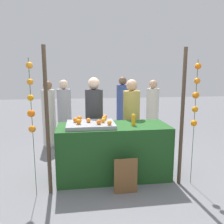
{
  "coord_description": "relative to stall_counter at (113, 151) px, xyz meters",
  "views": [
    {
      "loc": [
        -0.54,
        -3.66,
        1.78
      ],
      "look_at": [
        0.0,
        0.15,
        1.1
      ],
      "focal_mm": 36.33,
      "sensor_mm": 36.0,
      "label": 1
    }
  ],
  "objects": [
    {
      "name": "orange_8",
      "position": [
        -0.63,
        0.05,
        0.55
      ],
      "size": [
        0.08,
        0.08,
        0.08
      ],
      "primitive_type": "sphere",
      "color": "orange",
      "rests_on": "orange_tray"
    },
    {
      "name": "orange_7",
      "position": [
        -0.14,
        0.15,
        0.55
      ],
      "size": [
        0.07,
        0.07,
        0.07
      ],
      "primitive_type": "sphere",
      "color": "orange",
      "rests_on": "orange_tray"
    },
    {
      "name": "orange_3",
      "position": [
        -0.56,
        0.19,
        0.55
      ],
      "size": [
        0.08,
        0.08,
        0.08
      ],
      "primitive_type": "sphere",
      "color": "orange",
      "rests_on": "orange_tray"
    },
    {
      "name": "canopy_post_left",
      "position": [
        -1.01,
        -0.43,
        0.62
      ],
      "size": [
        0.06,
        0.06,
        2.14
      ],
      "primitive_type": "cylinder",
      "color": "#473828",
      "rests_on": "ground_plane"
    },
    {
      "name": "crowd_person_0",
      "position": [
        -0.92,
        1.73,
        0.3
      ],
      "size": [
        0.32,
        0.32,
        1.61
      ],
      "color": "#99999E",
      "rests_on": "ground_plane"
    },
    {
      "name": "garland_strand_left",
      "position": [
        -1.21,
        -0.48,
        0.92
      ],
      "size": [
        0.11,
        0.11,
        1.97
      ],
      "color": "#2D4C23",
      "rests_on": "ground_plane"
    },
    {
      "name": "orange_6",
      "position": [
        -0.17,
        -0.03,
        0.55
      ],
      "size": [
        0.08,
        0.08,
        0.08
      ],
      "primitive_type": "sphere",
      "color": "orange",
      "rests_on": "orange_tray"
    },
    {
      "name": "crowd_person_1",
      "position": [
        0.63,
        2.53,
        0.32
      ],
      "size": [
        0.33,
        0.33,
        1.66
      ],
      "color": "#384C8C",
      "rests_on": "ground_plane"
    },
    {
      "name": "orange_1",
      "position": [
        -0.09,
        -0.23,
        0.55
      ],
      "size": [
        0.07,
        0.07,
        0.07
      ],
      "primitive_type": "sphere",
      "color": "orange",
      "rests_on": "orange_tray"
    },
    {
      "name": "garland_strand_right",
      "position": [
        1.2,
        -0.46,
        0.96
      ],
      "size": [
        0.11,
        0.11,
        1.97
      ],
      "color": "#2D4C23",
      "rests_on": "ground_plane"
    },
    {
      "name": "crowd_person_3",
      "position": [
        -1.3,
        1.88,
        0.29
      ],
      "size": [
        0.32,
        0.32,
        1.58
      ],
      "color": "beige",
      "rests_on": "ground_plane"
    },
    {
      "name": "orange_5",
      "position": [
        -0.41,
        0.01,
        0.55
      ],
      "size": [
        0.07,
        0.07,
        0.07
      ],
      "primitive_type": "sphere",
      "color": "orange",
      "rests_on": "orange_tray"
    },
    {
      "name": "canopy_post_right",
      "position": [
        1.01,
        -0.43,
        0.62
      ],
      "size": [
        0.06,
        0.06,
        2.14
      ],
      "primitive_type": "cylinder",
      "color": "#473828",
      "rests_on": "ground_plane"
    },
    {
      "name": "orange_4",
      "position": [
        -0.12,
        0.23,
        0.55
      ],
      "size": [
        0.08,
        0.08,
        0.08
      ],
      "primitive_type": "sphere",
      "color": "orange",
      "rests_on": "orange_tray"
    },
    {
      "name": "stall_counter",
      "position": [
        0.0,
        0.0,
        0.0
      ],
      "size": [
        1.86,
        0.78,
        0.9
      ],
      "primitive_type": "cube",
      "color": "#1E4C1E",
      "rests_on": "ground_plane"
    },
    {
      "name": "juice_bottle",
      "position": [
        0.33,
        -0.05,
        0.54
      ],
      "size": [
        0.07,
        0.07,
        0.19
      ],
      "color": "orange",
      "rests_on": "stall_counter"
    },
    {
      "name": "chalkboard_sign",
      "position": [
        0.1,
        -0.6,
        -0.19
      ],
      "size": [
        0.35,
        0.03,
        0.55
      ],
      "color": "brown",
      "rests_on": "ground_plane"
    },
    {
      "name": "orange_tray",
      "position": [
        -0.38,
        -0.02,
        0.48
      ],
      "size": [
        0.78,
        0.6,
        0.06
      ],
      "primitive_type": "cube",
      "color": "gray",
      "rests_on": "stall_counter"
    },
    {
      "name": "vendor_left",
      "position": [
        -0.28,
        0.63,
        0.33
      ],
      "size": [
        0.34,
        0.34,
        1.68
      ],
      "color": "#333338",
      "rests_on": "ground_plane"
    },
    {
      "name": "orange_2",
      "position": [
        -0.26,
        -0.16,
        0.55
      ],
      "size": [
        0.08,
        0.08,
        0.08
      ],
      "primitive_type": "sphere",
      "color": "orange",
      "rests_on": "orange_tray"
    },
    {
      "name": "orange_0",
      "position": [
        -0.57,
        -0.1,
        0.55
      ],
      "size": [
        0.08,
        0.08,
        0.08
      ],
      "primitive_type": "sphere",
      "color": "orange",
      "rests_on": "orange_tray"
    },
    {
      "name": "crowd_person_2",
      "position": [
        1.3,
        1.9,
        0.29
      ],
      "size": [
        0.32,
        0.32,
        1.59
      ],
      "color": "beige",
      "rests_on": "ground_plane"
    },
    {
      "name": "vendor_right",
      "position": [
        0.45,
        0.62,
        0.32
      ],
      "size": [
        0.33,
        0.33,
        1.65
      ],
      "color": "tan",
      "rests_on": "ground_plane"
    },
    {
      "name": "ground_plane",
      "position": [
        0.0,
        0.0,
        -0.45
      ],
      "size": [
        24.0,
        24.0,
        0.0
      ],
      "primitive_type": "plane",
      "color": "slate"
    }
  ]
}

